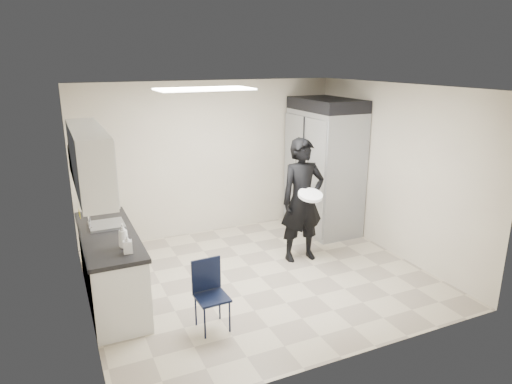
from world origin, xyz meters
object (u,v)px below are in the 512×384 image
commercial_fridge (324,171)px  man_tuxedo (302,200)px  folding_chair (212,298)px  lower_counter (111,269)px

commercial_fridge → man_tuxedo: commercial_fridge is taller
commercial_fridge → folding_chair: bearing=-142.4°
commercial_fridge → folding_chair: size_ratio=2.71×
lower_counter → commercial_fridge: 3.98m
lower_counter → man_tuxedo: 2.83m
lower_counter → man_tuxedo: bearing=2.2°
lower_counter → folding_chair: lower_counter is taller
folding_chair → man_tuxedo: man_tuxedo is taller
commercial_fridge → lower_counter: bearing=-164.1°
lower_counter → commercial_fridge: (3.78, 1.07, 0.62)m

